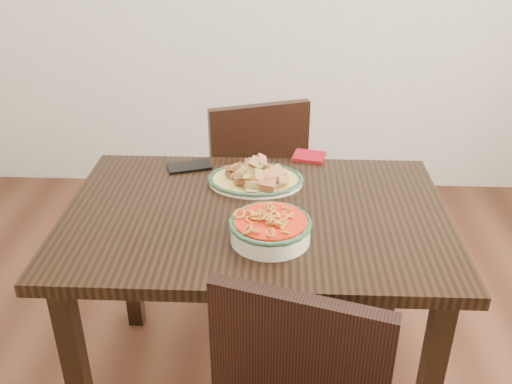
{
  "coord_description": "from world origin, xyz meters",
  "views": [
    {
      "loc": [
        0.06,
        -1.47,
        1.66
      ],
      "look_at": [
        -0.01,
        0.11,
        0.81
      ],
      "focal_mm": 40.0,
      "sensor_mm": 36.0,
      "label": 1
    }
  ],
  "objects_px": {
    "dining_table": "(256,238)",
    "chair_far": "(252,180)",
    "noodle_bowl": "(270,227)",
    "smartphone": "(189,167)",
    "fish_plate": "(256,171)"
  },
  "relations": [
    {
      "from": "fish_plate",
      "to": "dining_table",
      "type": "bearing_deg",
      "value": -87.25
    },
    {
      "from": "chair_far",
      "to": "fish_plate",
      "type": "bearing_deg",
      "value": 74.69
    },
    {
      "from": "noodle_bowl",
      "to": "dining_table",
      "type": "bearing_deg",
      "value": 107.33
    },
    {
      "from": "smartphone",
      "to": "noodle_bowl",
      "type": "bearing_deg",
      "value": -75.59
    },
    {
      "from": "fish_plate",
      "to": "smartphone",
      "type": "xyz_separation_m",
      "value": [
        -0.25,
        0.11,
        -0.04
      ]
    },
    {
      "from": "chair_far",
      "to": "smartphone",
      "type": "bearing_deg",
      "value": 42.51
    },
    {
      "from": "dining_table",
      "to": "fish_plate",
      "type": "distance_m",
      "value": 0.24
    },
    {
      "from": "noodle_bowl",
      "to": "smartphone",
      "type": "relative_size",
      "value": 1.57
    },
    {
      "from": "chair_far",
      "to": "fish_plate",
      "type": "xyz_separation_m",
      "value": [
        0.04,
        -0.51,
        0.3
      ]
    },
    {
      "from": "chair_far",
      "to": "noodle_bowl",
      "type": "distance_m",
      "value": 0.92
    },
    {
      "from": "dining_table",
      "to": "noodle_bowl",
      "type": "bearing_deg",
      "value": -72.67
    },
    {
      "from": "dining_table",
      "to": "noodle_bowl",
      "type": "relative_size",
      "value": 5.0
    },
    {
      "from": "dining_table",
      "to": "chair_far",
      "type": "bearing_deg",
      "value": 93.75
    },
    {
      "from": "smartphone",
      "to": "dining_table",
      "type": "bearing_deg",
      "value": -69.03
    },
    {
      "from": "dining_table",
      "to": "smartphone",
      "type": "bearing_deg",
      "value": 130.02
    }
  ]
}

